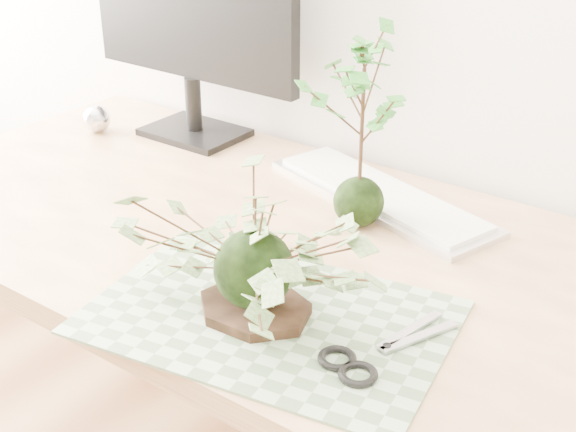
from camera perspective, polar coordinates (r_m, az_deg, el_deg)
The scene contains 9 objects.
desk at distance 1.30m, azimuth 1.09°, elevation -5.56°, with size 1.60×0.70×0.74m.
cutting_mat at distance 1.08m, azimuth -1.35°, elevation -7.19°, with size 0.47×0.32×0.00m, color #516D4A.
stone_dish at distance 1.08m, azimuth -2.38°, elevation -6.57°, with size 0.17×0.17×0.01m, color black.
ivy_kokedama at distance 1.03m, azimuth -2.49°, elevation -1.38°, with size 0.32×0.32×0.21m.
maple_kokedama at distance 1.23m, azimuth 5.42°, elevation 9.49°, with size 0.21×0.21×0.35m.
keyboard at distance 1.41m, azimuth 6.59°, elevation 1.49°, with size 0.48×0.27×0.02m.
monitor at distance 1.64m, azimuth -6.91°, elevation 14.27°, with size 0.51×0.15×0.45m.
foil_ball at distance 1.75m, azimuth -13.46°, elevation 6.75°, with size 0.06×0.06×0.06m, color white.
scissors at distance 1.00m, azimuth 5.75°, elevation -10.25°, with size 0.10×0.20×0.01m.
Camera 1 is at (0.59, 0.33, 1.34)m, focal length 50.00 mm.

